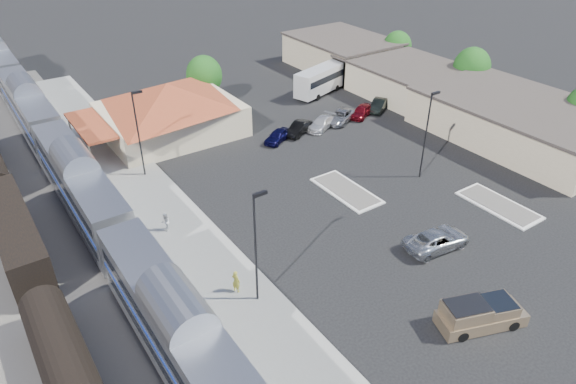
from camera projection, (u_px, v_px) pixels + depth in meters
ground at (327, 214)px, 46.50m from camera, size 280.00×280.00×0.00m
railbed at (64, 249)px, 41.98m from camera, size 16.00×100.00×0.12m
platform at (176, 225)px, 44.89m from camera, size 5.50×92.00×0.18m
passenger_train at (81, 189)px, 44.66m from camera, size 3.00×104.00×5.55m
freight_cars at (16, 237)px, 40.23m from camera, size 2.80×46.00×4.00m
station_depot at (169, 109)px, 59.56m from camera, size 18.35×12.24×6.20m
buildings_east at (426, 85)px, 68.84m from camera, size 14.40×51.40×4.80m
traffic_island_south at (346, 191)px, 49.78m from camera, size 3.30×7.50×0.21m
traffic_island_north at (499, 205)px, 47.55m from camera, size 3.30×7.50×0.21m
lamp_plat_s at (256, 240)px, 34.23m from camera, size 1.08×0.25×9.00m
lamp_plat_n at (138, 128)px, 49.72m from camera, size 1.08×0.25×9.00m
lamp_lot at (427, 129)px, 49.53m from camera, size 1.08×0.25×9.00m
tree_east_b at (472, 67)px, 69.11m from camera, size 4.94×4.94×6.96m
tree_east_c at (397, 47)px, 79.20m from camera, size 4.41×4.41×6.21m
tree_depot at (204, 75)px, 66.95m from camera, size 4.71×4.71×6.63m
pickup_truck at (482, 314)px, 34.45m from camera, size 6.33×4.06×2.06m
suv at (437, 239)px, 41.87m from camera, size 6.03×3.28×1.60m
coach_bus at (326, 77)px, 72.12m from camera, size 11.86×5.84×3.73m
person_a at (236, 281)px, 37.07m from camera, size 0.68×0.80×1.85m
person_b at (165, 222)px, 43.56m from camera, size 0.91×1.02×1.74m
parked_car_a at (278, 136)px, 58.93m from camera, size 4.39×3.27×1.39m
parked_car_b at (299, 128)px, 60.67m from camera, size 4.61×3.37×1.45m
parked_car_c at (322, 123)px, 62.01m from camera, size 5.13×3.73×1.38m
parked_car_d at (341, 116)px, 63.76m from camera, size 5.61×4.40×1.42m
parked_car_e at (362, 111)px, 65.06m from camera, size 4.74×3.46×1.50m
parked_car_f at (379, 105)px, 66.82m from camera, size 4.68×3.70×1.49m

